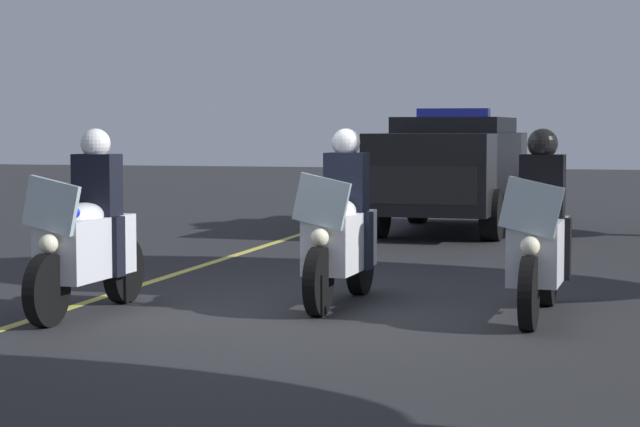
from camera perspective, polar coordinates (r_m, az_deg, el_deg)
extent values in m
plane|color=#28282B|center=(11.14, -0.54, -4.77)|extent=(80.00, 80.00, 0.00)
cube|color=#E0D14C|center=(11.95, -11.21, -4.22)|extent=(48.00, 0.12, 0.01)
cylinder|color=black|center=(10.56, -12.99, -3.62)|extent=(0.64, 0.14, 0.64)
cylinder|color=black|center=(11.87, -9.40, -2.71)|extent=(0.64, 0.16, 0.64)
cube|color=silver|center=(11.16, -11.16, -1.62)|extent=(1.21, 0.48, 0.56)
ellipsoid|color=silver|center=(11.09, -11.30, -0.11)|extent=(0.57, 0.34, 0.24)
cube|color=silver|center=(10.57, -12.78, 0.38)|extent=(0.08, 0.56, 0.53)
sphere|color=#F9F4CC|center=(10.55, -12.91, -1.43)|extent=(0.17, 0.17, 0.17)
sphere|color=red|center=(10.77, -13.18, 0.06)|extent=(0.09, 0.09, 0.09)
sphere|color=#1933F2|center=(10.61, -11.68, 0.03)|extent=(0.09, 0.09, 0.09)
cube|color=black|center=(11.32, -10.66, 1.31)|extent=(0.29, 0.41, 0.60)
cube|color=black|center=(11.22, -9.85, -1.58)|extent=(0.18, 0.15, 0.56)
cube|color=black|center=(11.40, -11.65, -1.51)|extent=(0.18, 0.15, 0.56)
sphere|color=white|center=(11.29, -10.73, 3.33)|extent=(0.28, 0.28, 0.28)
cylinder|color=black|center=(10.87, -0.07, -3.29)|extent=(0.64, 0.14, 0.64)
cylinder|color=black|center=(12.30, 1.94, -2.42)|extent=(0.64, 0.16, 0.64)
cube|color=white|center=(11.53, 0.97, -1.36)|extent=(1.21, 0.48, 0.56)
ellipsoid|color=white|center=(11.46, 0.91, 0.11)|extent=(0.57, 0.34, 0.24)
cube|color=silver|center=(10.89, 0.08, 0.59)|extent=(0.08, 0.56, 0.53)
sphere|color=#F9F4CC|center=(10.86, -0.01, -1.17)|extent=(0.17, 0.17, 0.17)
sphere|color=red|center=(11.07, -0.52, 0.28)|extent=(0.09, 0.09, 0.09)
sphere|color=#1933F2|center=(10.98, 1.07, 0.25)|extent=(0.09, 0.09, 0.09)
cube|color=black|center=(11.71, 1.28, 1.47)|extent=(0.29, 0.41, 0.60)
cube|color=black|center=(11.64, 2.15, -1.31)|extent=(0.18, 0.15, 0.56)
cube|color=black|center=(11.75, 0.26, -1.26)|extent=(0.18, 0.15, 0.56)
sphere|color=white|center=(11.68, 1.26, 3.43)|extent=(0.28, 0.28, 0.28)
cylinder|color=black|center=(10.24, 10.00, -3.81)|extent=(0.64, 0.14, 0.64)
cylinder|color=black|center=(11.72, 10.85, -2.82)|extent=(0.64, 0.16, 0.64)
cube|color=silver|center=(10.93, 10.47, -1.74)|extent=(1.21, 0.48, 0.56)
ellipsoid|color=silver|center=(10.85, 10.46, -0.19)|extent=(0.57, 0.34, 0.24)
cube|color=silver|center=(10.27, 10.12, 0.30)|extent=(0.08, 0.56, 0.53)
sphere|color=#F9F4CC|center=(10.23, 10.05, -1.56)|extent=(0.17, 0.17, 0.17)
sphere|color=red|center=(10.42, 9.32, -0.02)|extent=(0.09, 0.09, 0.09)
sphere|color=#1933F2|center=(10.38, 11.07, -0.05)|extent=(0.09, 0.09, 0.09)
cube|color=black|center=(11.11, 10.63, 1.26)|extent=(0.29, 0.41, 0.60)
cube|color=black|center=(11.08, 11.59, -1.67)|extent=(0.18, 0.15, 0.56)
cube|color=black|center=(11.12, 9.53, -1.62)|extent=(0.18, 0.15, 0.56)
sphere|color=black|center=(11.08, 10.65, 3.32)|extent=(0.28, 0.28, 0.28)
cube|color=black|center=(19.91, 6.35, 2.08)|extent=(4.96, 2.05, 1.24)
cube|color=black|center=(20.19, 6.52, 4.09)|extent=(2.45, 1.82, 0.36)
cube|color=#2633D8|center=(20.00, 6.43, 4.84)|extent=(0.32, 1.21, 0.14)
cube|color=black|center=(17.56, 4.95, 1.36)|extent=(0.17, 1.62, 0.56)
cylinder|color=black|center=(18.27, 8.25, -0.07)|extent=(0.81, 0.30, 0.80)
cylinder|color=black|center=(18.62, 2.76, 0.05)|extent=(0.81, 0.30, 0.80)
cylinder|color=black|center=(21.34, 9.47, 0.52)|extent=(0.81, 0.30, 0.80)
cylinder|color=black|center=(21.63, 4.73, 0.61)|extent=(0.81, 0.30, 0.80)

